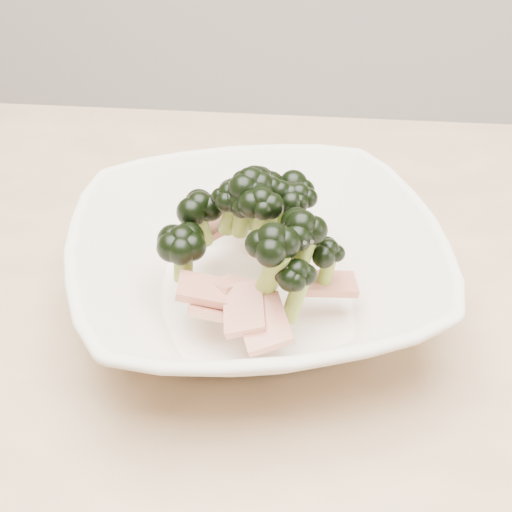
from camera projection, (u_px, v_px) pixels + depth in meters
The scene contains 2 objects.
dining_table at pixel (219, 395), 0.66m from camera, with size 1.20×0.80×0.75m.
broccoli_dish at pixel (257, 262), 0.59m from camera, with size 0.37×0.37×0.13m.
Camera 1 is at (0.08, -0.45, 1.15)m, focal length 50.00 mm.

